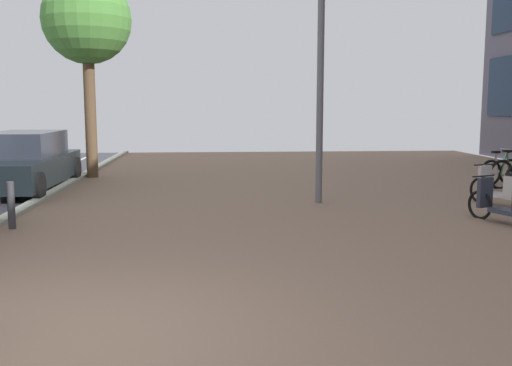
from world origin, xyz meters
TOP-DOWN VIEW (x-y plane):
  - ground at (1.43, 0.00)m, footprint 21.00×40.00m
  - bicycle_rack_08 at (8.58, 8.66)m, footprint 1.39×0.49m
  - bicycle_rack_09 at (8.61, 9.31)m, footprint 1.25×0.49m
  - scooter_near at (7.12, 5.96)m, footprint 0.86×1.61m
  - parked_car_far at (-3.27, 9.37)m, footprint 1.86×4.47m
  - lamp_post at (3.46, 6.90)m, footprint 0.20×0.52m
  - street_tree at (-2.11, 11.62)m, footprint 2.42×2.42m
  - bollard_far at (-2.05, 4.75)m, footprint 0.12×0.12m

SIDE VIEW (x-z plane):
  - ground at x=1.43m, z-range -0.09..0.04m
  - bicycle_rack_09 at x=8.61m, z-range -0.14..0.80m
  - bicycle_rack_08 at x=8.58m, z-range -0.15..0.87m
  - bollard_far at x=-2.05m, z-range 0.00..0.78m
  - scooter_near at x=7.12m, z-range -0.04..0.93m
  - parked_car_far at x=-3.27m, z-range -0.04..1.34m
  - lamp_post at x=3.46m, z-range 0.33..6.80m
  - street_tree at x=-2.11m, z-range 1.50..7.04m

